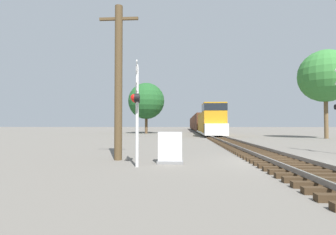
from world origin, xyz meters
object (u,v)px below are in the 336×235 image
Objects in this scene: tree_mid_background at (146,101)px; tree_far_right at (325,76)px; crossing_signal_near at (136,103)px; relay_cabinet at (170,148)px; freight_train at (199,123)px; tree_deep_background at (146,103)px; utility_pole at (118,81)px.

tree_far_right is at bearing -35.75° from tree_mid_background.
relay_cabinet is at bearing 120.13° from crossing_signal_near.
relay_cabinet is at bearing -94.40° from freight_train.
tree_far_right is at bearing -71.80° from freight_train.
freight_train is at bearing 166.79° from crossing_signal_near.
crossing_signal_near is (-5.83, -60.45, 0.34)m from freight_train.
tree_far_right is (17.27, 20.88, 6.71)m from relay_cabinet.
tree_deep_background is (-7.14, 42.89, 5.55)m from relay_cabinet.
tree_far_right is (18.52, 21.85, 4.93)m from crossing_signal_near.
utility_pole reaches higher than freight_train.
tree_far_right is 29.22m from tree_mid_background.
relay_cabinet is 27.92m from tree_far_right.
tree_far_right is (19.69, 19.94, 3.73)m from utility_pole.
utility_pole is 0.68× the size of tree_far_right.
freight_train is 8.10× the size of tree_mid_background.
crossing_signal_near is at bearing -82.43° from tree_mid_background.
relay_cabinet is 3.96m from utility_pole.
tree_deep_background is (-4.72, 41.95, 2.57)m from utility_pole.
freight_train is 40.97m from tree_far_right.
tree_deep_background is at bearing -125.25° from freight_train.
utility_pole is 37.29m from tree_mid_background.
freight_train is 24.52m from tree_mid_background.
tree_mid_background is at bearing 179.87° from crossing_signal_near.
utility_pole is at bearing -83.58° from tree_deep_background.
utility_pole is 0.82× the size of tree_deep_background.
crossing_signal_near is 2.38m from relay_cabinet.
relay_cabinet is 38.86m from tree_mid_background.
relay_cabinet is at bearing -80.55° from tree_deep_background.
tree_far_right reaches higher than crossing_signal_near.
relay_cabinet is 43.83m from tree_deep_background.
relay_cabinet is (1.25, 0.97, -1.79)m from crossing_signal_near.
freight_train is at bearing 85.60° from relay_cabinet.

